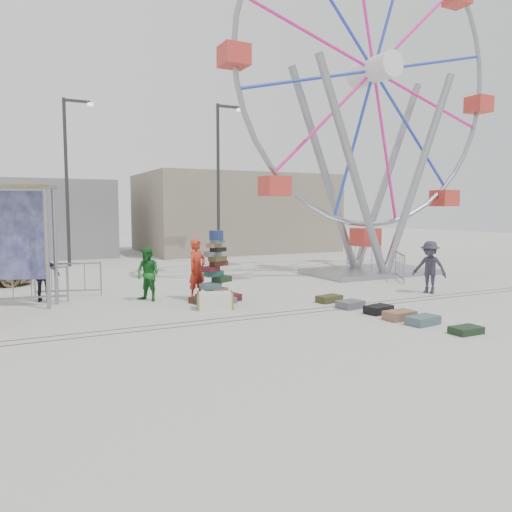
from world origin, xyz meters
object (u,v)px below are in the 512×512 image
steamer_trunk (215,301)px  barricade_wheel_back (363,257)px  lamp_post_left (68,173)px  pedestrian_red (197,269)px  lamp_post_right (220,175)px  barricade_wheel_front (400,266)px  pedestrian_black (43,275)px  ferris_wheel (373,98)px  pedestrian_green (148,274)px  suitcase_tower (216,282)px  barricade_dummy_c (68,279)px  barricade_dummy_b (31,285)px  pedestrian_grey (430,267)px

steamer_trunk → barricade_wheel_back: bearing=47.3°
lamp_post_left → pedestrian_red: (2.47, -11.12, -3.55)m
lamp_post_right → steamer_trunk: 12.46m
barricade_wheel_front → pedestrian_black: pedestrian_black is taller
lamp_post_right → ferris_wheel: (4.14, -6.73, 2.91)m
lamp_post_left → barricade_wheel_front: 15.86m
pedestrian_green → pedestrian_black: bearing=-150.0°
pedestrian_black → barricade_wheel_back: bearing=-162.4°
lamp_post_left → barricade_wheel_front: lamp_post_left is taller
suitcase_tower → ferris_wheel: (8.33, 3.08, 6.79)m
ferris_wheel → pedestrian_black: bearing=-177.7°
suitcase_tower → barricade_dummy_c: bearing=121.9°
suitcase_tower → pedestrian_black: bearing=132.1°
steamer_trunk → barricade_dummy_c: barricade_dummy_c is taller
ferris_wheel → barricade_wheel_front: 7.15m
lamp_post_left → barricade_dummy_b: lamp_post_left is taller
barricade_dummy_c → pedestrian_red: 4.22m
lamp_post_right → lamp_post_left: 7.28m
barricade_dummy_b → barricade_wheel_front: 13.13m
lamp_post_right → barricade_dummy_b: lamp_post_right is taller
steamer_trunk → barricade_dummy_c: bearing=148.2°
lamp_post_left → ferris_wheel: 14.45m
suitcase_tower → barricade_dummy_b: size_ratio=1.07×
pedestrian_red → barricade_wheel_front: bearing=-25.6°
barricade_dummy_b → barricade_dummy_c: same height
suitcase_tower → pedestrian_red: (-0.33, 0.69, 0.33)m
pedestrian_black → barricade_dummy_b: bearing=39.3°
barricade_wheel_front → pedestrian_grey: bearing=-170.4°
pedestrian_green → pedestrian_red: bearing=40.8°
suitcase_tower → pedestrian_black: size_ratio=1.36×
pedestrian_green → barricade_wheel_front: bearing=55.2°
suitcase_tower → pedestrian_red: suitcase_tower is taller
barricade_dummy_c → barricade_wheel_back: (13.07, 1.62, 0.00)m
steamer_trunk → ferris_wheel: bearing=42.0°
barricade_wheel_back → barricade_dummy_b: bearing=-91.1°
barricade_dummy_c → pedestrian_red: size_ratio=1.07×
steamer_trunk → pedestrian_green: size_ratio=0.60×
barricade_dummy_b → pedestrian_red: (4.62, -1.52, 0.38)m
barricade_wheel_front → pedestrian_green: size_ratio=1.22×
steamer_trunk → pedestrian_grey: bearing=11.5°
suitcase_tower → barricade_wheel_back: suitcase_tower is taller
barricade_dummy_c → pedestrian_red: bearing=-18.3°
suitcase_tower → ferris_wheel: 11.18m
steamer_trunk → pedestrian_green: pedestrian_green is taller
barricade_dummy_b → pedestrian_green: (3.18, -1.15, 0.27)m
barricade_wheel_front → pedestrian_black: 12.80m
lamp_post_right → barricade_dummy_b: size_ratio=4.00×
barricade_wheel_back → barricade_dummy_c: bearing=-93.7°
barricade_dummy_b → pedestrian_red: size_ratio=1.07×
steamer_trunk → barricade_dummy_b: size_ratio=0.49×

